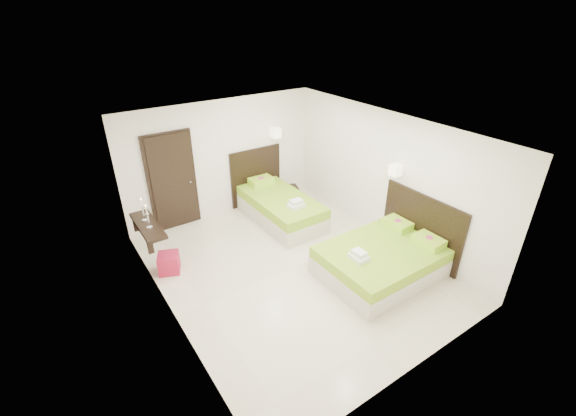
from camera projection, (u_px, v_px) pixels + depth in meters
floor at (293, 268)px, 7.17m from camera, size 5.50×5.50×0.00m
bed_single at (279, 205)px, 8.68m from camera, size 1.32×2.21×1.82m
bed_double at (384, 258)px, 6.92m from camera, size 2.08×1.77×1.71m
nightstand at (288, 195)px, 9.44m from camera, size 0.57×0.54×0.41m
ottoman at (169, 263)px, 7.00m from camera, size 0.47×0.47×0.36m
door at (173, 182)px, 8.05m from camera, size 1.02×0.15×2.14m
console_shelf at (147, 226)px, 6.92m from camera, size 0.35×1.20×0.78m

